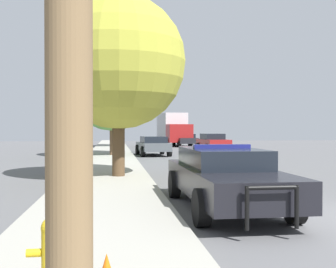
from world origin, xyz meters
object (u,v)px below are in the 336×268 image
at_px(tree_sidewalk_mid, 112,88).
at_px(police_car, 224,176).
at_px(traffic_light, 137,101).
at_px(car_background_distant, 185,140).
at_px(car_background_oncoming, 213,142).
at_px(tree_sidewalk_near, 118,62).
at_px(tree_sidewalk_far, 121,86).
at_px(car_background_midblock, 153,145).
at_px(box_truck, 173,129).
at_px(fire_hydrant, 52,249).

bearing_deg(tree_sidewalk_mid, police_car, -81.80).
distance_m(traffic_light, car_background_distant, 13.91).
xyz_separation_m(car_background_oncoming, tree_sidewalk_near, (-7.27, -16.26, 3.34)).
distance_m(car_background_oncoming, tree_sidewalk_far, 12.02).
height_order(police_car, tree_sidewalk_mid, tree_sidewalk_mid).
bearing_deg(police_car, car_background_midblock, -90.79).
bearing_deg(tree_sidewalk_mid, tree_sidewalk_far, 86.66).
bearing_deg(box_truck, tree_sidewalk_mid, 66.80).
relative_size(car_background_distant, tree_sidewalk_near, 0.70).
bearing_deg(tree_sidewalk_near, police_car, -68.00).
height_order(fire_hydrant, box_truck, box_truck).
xyz_separation_m(police_car, car_background_distant, (4.67, 32.58, -0.02)).
xyz_separation_m(police_car, box_truck, (3.82, 35.29, 1.08)).
xyz_separation_m(tree_sidewalk_far, tree_sidewalk_mid, (-0.75, -12.78, -1.37)).
xyz_separation_m(traffic_light, car_background_midblock, (0.96, -1.42, -2.99)).
bearing_deg(fire_hydrant, tree_sidewalk_near, 85.51).
relative_size(traffic_light, tree_sidewalk_near, 0.79).
height_order(tree_sidewalk_far, tree_sidewalk_near, tree_sidewalk_far).
bearing_deg(tree_sidewalk_near, tree_sidewalk_mid, 91.26).
bearing_deg(traffic_light, fire_hydrant, -95.26).
bearing_deg(box_truck, tree_sidewalk_far, 37.17).
bearing_deg(tree_sidewalk_near, tree_sidewalk_far, 88.89).
relative_size(box_truck, tree_sidewalk_far, 0.97).
bearing_deg(car_background_oncoming, car_background_midblock, 30.36).
relative_size(police_car, box_truck, 0.68).
bearing_deg(fire_hydrant, tree_sidewalk_mid, 88.61).
xyz_separation_m(police_car, car_background_oncoming, (4.98, 21.93, 0.03)).
height_order(car_background_midblock, car_background_distant, car_background_distant).
distance_m(car_background_midblock, tree_sidewalk_mid, 4.69).
bearing_deg(box_truck, car_background_oncoming, 91.71).
distance_m(traffic_light, car_background_oncoming, 6.73).
distance_m(car_background_distant, box_truck, 3.05).
xyz_separation_m(car_background_oncoming, car_background_distant, (-0.31, 10.65, -0.05)).
height_order(car_background_midblock, tree_sidewalk_mid, tree_sidewalk_mid).
bearing_deg(fire_hydrant, police_car, 56.16).
distance_m(traffic_light, tree_sidewalk_mid, 3.08).
bearing_deg(tree_sidewalk_near, car_background_distant, 75.51).
xyz_separation_m(police_car, fire_hydrant, (-3.09, -4.62, -0.22)).
xyz_separation_m(police_car, tree_sidewalk_near, (-2.29, 5.66, 3.37)).
distance_m(traffic_light, box_truck, 15.94).
distance_m(police_car, car_background_distant, 32.91).
relative_size(box_truck, tree_sidewalk_near, 1.26).
relative_size(police_car, tree_sidewalk_far, 0.66).
relative_size(police_car, car_background_oncoming, 1.34).
distance_m(police_car, tree_sidewalk_near, 6.98).
relative_size(tree_sidewalk_far, tree_sidewalk_mid, 1.18).
distance_m(car_background_oncoming, car_background_distant, 10.66).
relative_size(car_background_distant, tree_sidewalk_far, 0.54).
xyz_separation_m(fire_hydrant, car_background_oncoming, (8.08, 26.54, 0.25)).
height_order(fire_hydrant, car_background_midblock, car_background_midblock).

